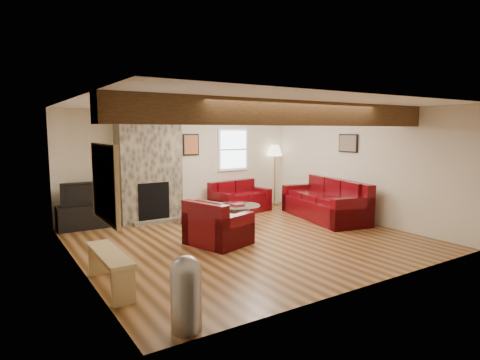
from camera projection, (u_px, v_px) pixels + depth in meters
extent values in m
plane|color=#533215|center=(248.00, 239.00, 7.57)|extent=(8.00, 8.00, 0.00)
plane|color=white|center=(248.00, 105.00, 7.26)|extent=(8.00, 8.00, 0.00)
plane|color=beige|center=(185.00, 163.00, 9.71)|extent=(8.00, 0.00, 8.00)
plane|color=beige|center=(368.00, 193.00, 5.12)|extent=(8.00, 0.00, 8.00)
plane|color=beige|center=(77.00, 186.00, 5.81)|extent=(0.00, 7.50, 7.50)
plane|color=beige|center=(359.00, 166.00, 9.03)|extent=(0.00, 7.50, 7.50)
cube|color=#341C0F|center=(293.00, 113.00, 6.24)|extent=(6.00, 0.36, 0.38)
cube|color=#3B362E|center=(149.00, 166.00, 8.97)|extent=(1.40, 0.50, 2.50)
cube|color=black|center=(154.00, 203.00, 8.86)|extent=(0.70, 0.06, 0.90)
cube|color=#3B362E|center=(155.00, 221.00, 8.87)|extent=(1.00, 0.25, 0.08)
cylinder|color=#422715|center=(238.00, 226.00, 8.55)|extent=(0.64, 0.64, 0.04)
cylinder|color=#422715|center=(238.00, 217.00, 8.53)|extent=(0.34, 0.34, 0.42)
cylinder|color=white|center=(238.00, 206.00, 8.50)|extent=(0.95, 0.95, 0.02)
cube|color=maroon|center=(238.00, 204.00, 8.50)|extent=(0.27, 0.19, 0.03)
cube|color=black|center=(83.00, 217.00, 8.34)|extent=(1.01, 0.40, 0.51)
imported|color=black|center=(82.00, 193.00, 8.28)|extent=(0.85, 0.11, 0.49)
cylinder|color=tan|center=(274.00, 204.00, 11.09)|extent=(0.30, 0.30, 0.03)
cylinder|color=tan|center=(275.00, 178.00, 11.00)|extent=(0.03, 0.03, 1.48)
cone|color=beige|center=(275.00, 150.00, 10.90)|extent=(0.42, 0.42, 0.30)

